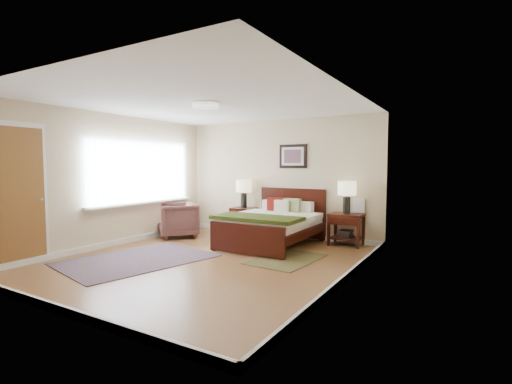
# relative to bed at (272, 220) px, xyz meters

# --- Properties ---
(floor) EXTENTS (5.00, 5.00, 0.00)m
(floor) POSITION_rel_bed_xyz_m (-0.35, -1.56, -0.48)
(floor) COLOR #8D5F36
(floor) RESTS_ON ground
(back_wall) EXTENTS (4.50, 0.04, 2.50)m
(back_wall) POSITION_rel_bed_xyz_m (-0.35, 0.94, 0.77)
(back_wall) COLOR beige
(back_wall) RESTS_ON ground
(front_wall) EXTENTS (4.50, 0.04, 2.50)m
(front_wall) POSITION_rel_bed_xyz_m (-0.35, -4.06, 0.77)
(front_wall) COLOR beige
(front_wall) RESTS_ON ground
(left_wall) EXTENTS (0.04, 5.00, 2.50)m
(left_wall) POSITION_rel_bed_xyz_m (-2.60, -1.56, 0.77)
(left_wall) COLOR beige
(left_wall) RESTS_ON ground
(right_wall) EXTENTS (0.04, 5.00, 2.50)m
(right_wall) POSITION_rel_bed_xyz_m (1.90, -1.56, 0.77)
(right_wall) COLOR beige
(right_wall) RESTS_ON ground
(ceiling) EXTENTS (4.50, 5.00, 0.02)m
(ceiling) POSITION_rel_bed_xyz_m (-0.35, -1.56, 2.02)
(ceiling) COLOR white
(ceiling) RESTS_ON back_wall
(window) EXTENTS (0.11, 2.72, 1.32)m
(window) POSITION_rel_bed_xyz_m (-2.55, -0.86, 0.90)
(window) COLOR silver
(window) RESTS_ON left_wall
(door) EXTENTS (0.06, 1.00, 2.18)m
(door) POSITION_rel_bed_xyz_m (-2.58, -3.31, 0.59)
(door) COLOR silver
(door) RESTS_ON ground
(ceil_fixture) EXTENTS (0.44, 0.44, 0.08)m
(ceil_fixture) POSITION_rel_bed_xyz_m (-0.35, -1.56, 1.99)
(ceil_fixture) COLOR white
(ceil_fixture) RESTS_ON ceiling
(bed) EXTENTS (1.59, 1.91, 1.03)m
(bed) POSITION_rel_bed_xyz_m (0.00, 0.00, 0.00)
(bed) COLOR #381108
(bed) RESTS_ON ground
(wall_art) EXTENTS (0.62, 0.05, 0.50)m
(wall_art) POSITION_rel_bed_xyz_m (0.00, 0.91, 1.24)
(wall_art) COLOR black
(wall_art) RESTS_ON back_wall
(nightstand_left) EXTENTS (0.50, 0.45, 0.59)m
(nightstand_left) POSITION_rel_bed_xyz_m (-1.10, 0.69, -0.01)
(nightstand_left) COLOR #381108
(nightstand_left) RESTS_ON ground
(nightstand_right) EXTENTS (0.62, 0.46, 0.61)m
(nightstand_right) POSITION_rel_bed_xyz_m (1.22, 0.70, -0.10)
(nightstand_right) COLOR #381108
(nightstand_right) RESTS_ON ground
(lamp_left) EXTENTS (0.34, 0.34, 0.61)m
(lamp_left) POSITION_rel_bed_xyz_m (-1.10, 0.71, 0.54)
(lamp_left) COLOR black
(lamp_left) RESTS_ON nightstand_left
(lamp_right) EXTENTS (0.34, 0.34, 0.61)m
(lamp_right) POSITION_rel_bed_xyz_m (1.22, 0.71, 0.56)
(lamp_right) COLOR black
(lamp_right) RESTS_ON nightstand_right
(armchair) EXTENTS (1.11, 1.11, 0.73)m
(armchair) POSITION_rel_bed_xyz_m (-2.15, -0.28, -0.11)
(armchair) COLOR brown
(armchair) RESTS_ON ground
(rug_persian) EXTENTS (2.06, 2.56, 0.01)m
(rug_persian) POSITION_rel_bed_xyz_m (-1.36, -2.09, -0.47)
(rug_persian) COLOR #0D1A45
(rug_persian) RESTS_ON ground
(rug_navy) EXTENTS (0.98, 1.38, 0.01)m
(rug_navy) POSITION_rel_bed_xyz_m (0.71, -0.85, -0.47)
(rug_navy) COLOR black
(rug_navy) RESTS_ON ground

